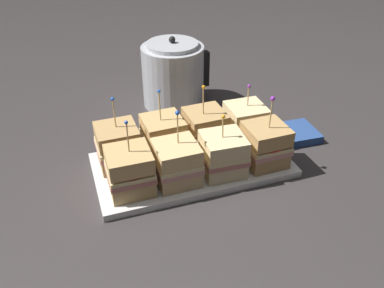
% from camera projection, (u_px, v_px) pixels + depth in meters
% --- Properties ---
extents(ground_plane, '(6.00, 6.00, 0.00)m').
position_uv_depth(ground_plane, '(192.00, 168.00, 1.04)').
color(ground_plane, '#383333').
extents(serving_platter, '(0.49, 0.25, 0.02)m').
position_uv_depth(serving_platter, '(192.00, 165.00, 1.04)').
color(serving_platter, silver).
rests_on(serving_platter, ground_plane).
extents(sandwich_front_far_left, '(0.10, 0.10, 0.18)m').
position_uv_depth(sandwich_front_far_left, '(130.00, 171.00, 0.92)').
color(sandwich_front_far_left, tan).
rests_on(sandwich_front_far_left, serving_platter).
extents(sandwich_front_center_left, '(0.10, 0.10, 0.18)m').
position_uv_depth(sandwich_front_center_left, '(177.00, 163.00, 0.94)').
color(sandwich_front_center_left, '#DBB77A').
rests_on(sandwich_front_center_left, serving_platter).
extents(sandwich_front_center_right, '(0.11, 0.11, 0.16)m').
position_uv_depth(sandwich_front_center_right, '(223.00, 154.00, 0.97)').
color(sandwich_front_center_right, beige).
rests_on(sandwich_front_center_right, serving_platter).
extents(sandwich_front_far_right, '(0.10, 0.10, 0.19)m').
position_uv_depth(sandwich_front_far_right, '(265.00, 145.00, 1.00)').
color(sandwich_front_far_right, tan).
rests_on(sandwich_front_far_right, serving_platter).
extents(sandwich_back_far_left, '(0.10, 0.10, 0.18)m').
position_uv_depth(sandwich_back_far_left, '(118.00, 146.00, 1.00)').
color(sandwich_back_far_left, tan).
rests_on(sandwich_back_far_left, serving_platter).
extents(sandwich_back_center_left, '(0.11, 0.11, 0.19)m').
position_uv_depth(sandwich_back_center_left, '(163.00, 137.00, 1.04)').
color(sandwich_back_center_left, tan).
rests_on(sandwich_back_center_left, serving_platter).
extents(sandwich_back_center_right, '(0.11, 0.11, 0.18)m').
position_uv_depth(sandwich_back_center_right, '(205.00, 130.00, 1.07)').
color(sandwich_back_center_right, tan).
rests_on(sandwich_back_center_right, serving_platter).
extents(sandwich_back_far_right, '(0.10, 0.10, 0.16)m').
position_uv_depth(sandwich_back_far_right, '(245.00, 123.00, 1.10)').
color(sandwich_back_far_right, beige).
rests_on(sandwich_back_far_right, serving_platter).
extents(kettle_steel, '(0.22, 0.20, 0.22)m').
position_uv_depth(kettle_steel, '(173.00, 75.00, 1.29)').
color(kettle_steel, '#B7BABF').
rests_on(kettle_steel, ground_plane).
extents(napkin_stack, '(0.11, 0.11, 0.02)m').
position_uv_depth(napkin_stack, '(296.00, 133.00, 1.16)').
color(napkin_stack, navy).
rests_on(napkin_stack, ground_plane).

